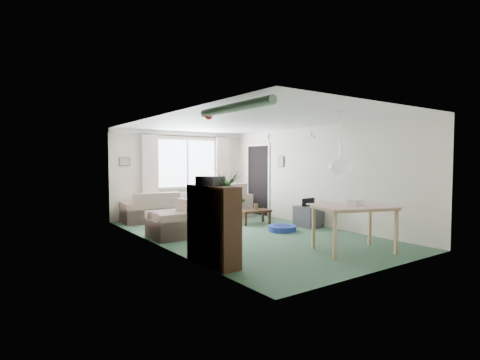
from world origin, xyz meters
TOP-DOWN VIEW (x-y plane):
  - ground at (0.00, 0.00)m, footprint 6.50×6.50m
  - window at (0.20, 3.23)m, footprint 1.80×0.03m
  - curtain_rod at (0.20, 3.15)m, footprint 2.60×0.03m
  - curtain_left at (-0.95, 3.13)m, footprint 0.45×0.08m
  - curtain_right at (1.35, 3.13)m, footprint 0.45×0.08m
  - radiator at (0.20, 3.19)m, footprint 1.20×0.10m
  - doorway at (1.99, 2.20)m, footprint 0.03×0.95m
  - pendant_lamp at (0.20, -2.30)m, footprint 0.36×0.36m
  - tinsel_garland at (-1.92, -2.30)m, footprint 1.60×1.60m
  - bauble_cluster_a at (1.30, 0.90)m, footprint 0.20×0.20m
  - bauble_cluster_b at (1.60, -0.30)m, footprint 0.20×0.20m
  - wall_picture_back at (-1.60, 3.23)m, footprint 0.28×0.03m
  - wall_picture_right at (1.98, 1.20)m, footprint 0.03×0.24m
  - sofa at (-1.03, 2.75)m, footprint 1.59×0.93m
  - armchair_corner at (0.97, 2.30)m, footprint 1.08×1.02m
  - armchair_left at (-1.50, 0.60)m, footprint 0.84×0.89m
  - coffee_table at (0.89, 0.94)m, footprint 0.83×0.54m
  - photo_frame at (0.94, 0.95)m, footprint 0.12×0.02m
  - bookshelf at (-1.84, -1.62)m, footprint 0.39×1.00m
  - hifi_box at (-1.85, -1.55)m, footprint 0.38×0.42m
  - houseplant at (-1.65, -1.70)m, footprint 0.75×0.75m
  - dining_table at (0.60, -2.29)m, footprint 1.47×1.21m
  - gift_box at (0.61, -2.30)m, footprint 0.27×0.20m
  - tv_cube at (1.70, -0.11)m, footprint 0.54×0.59m
  - pet_bed at (0.82, -0.18)m, footprint 0.66×0.66m

SIDE VIEW (x-z plane):
  - ground at x=0.00m, z-range 0.00..0.00m
  - pet_bed at x=0.82m, z-range 0.00..0.12m
  - coffee_table at x=0.89m, z-range 0.00..0.35m
  - tv_cube at x=1.70m, z-range 0.00..0.50m
  - sofa at x=-1.03m, z-range 0.00..0.77m
  - armchair_left at x=-1.50m, z-range 0.00..0.78m
  - dining_table at x=0.60m, z-range 0.00..0.79m
  - radiator at x=0.20m, z-range 0.12..0.68m
  - photo_frame at x=0.94m, z-range 0.35..0.51m
  - armchair_corner at x=0.97m, z-range 0.00..0.95m
  - bookshelf at x=-1.84m, z-range 0.00..1.20m
  - houseplant at x=-1.65m, z-range 0.00..1.45m
  - gift_box at x=0.61m, z-range 0.79..0.91m
  - doorway at x=1.99m, z-range 0.00..2.00m
  - curtain_left at x=-0.95m, z-range 0.27..2.27m
  - curtain_right at x=1.35m, z-range 0.27..2.27m
  - hifi_box at x=-1.85m, z-range 1.20..1.34m
  - pendant_lamp at x=0.20m, z-range 1.30..1.66m
  - window at x=0.20m, z-range 0.85..2.15m
  - wall_picture_back at x=-1.60m, z-range 1.44..1.66m
  - wall_picture_right at x=1.98m, z-range 1.40..1.70m
  - bauble_cluster_a at x=1.30m, z-range 2.12..2.32m
  - bauble_cluster_b at x=1.60m, z-range 2.12..2.32m
  - curtain_rod at x=0.20m, z-range 2.25..2.29m
  - tinsel_garland at x=-1.92m, z-range 2.22..2.34m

